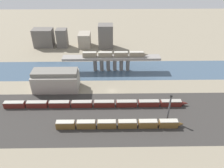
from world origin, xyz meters
The scene contains 13 objects.
ground_plane centered at (0.00, 0.00, 0.00)m, with size 400.00×400.00×0.00m, color gray.
railbed_yard centered at (0.00, -24.00, 0.00)m, with size 280.00×42.00×0.01m, color #33302D.
river_water centered at (0.00, 26.32, 0.00)m, with size 320.00×28.18×0.01m, color #3D5166.
bridge centered at (0.00, 26.32, 8.32)m, with size 68.82×7.02×10.94m.
train_on_bridge centered at (2.37, 26.32, 12.69)m, with size 46.06×2.68×3.59m.
train_yard_near centered at (3.13, -32.03, 2.01)m, with size 64.18×2.96×4.08m.
train_yard_mid centered at (-9.42, -15.13, 1.74)m, with size 104.23×2.99×3.54m.
warehouse_building centered at (-34.88, 3.13, 6.28)m, with size 27.95×13.12×13.21m.
signal_tower centered at (28.75, -26.43, 7.74)m, with size 1.00×0.85×15.51m.
city_block_far_left centered at (-59.20, 71.41, 7.88)m, with size 17.13×10.62×15.77m, color #605B56.
city_block_left centered at (-42.56, 69.62, 8.07)m, with size 8.92×8.63×16.13m, color #605B56.
city_block_center centered at (-23.20, 70.71, 6.01)m, with size 10.17×13.46×12.01m, color gray.
city_block_right centered at (-4.46, 68.08, 10.18)m, with size 12.45×10.92×20.36m, color #605B56.
Camera 1 is at (-1.71, -112.46, 78.41)m, focal length 35.00 mm.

